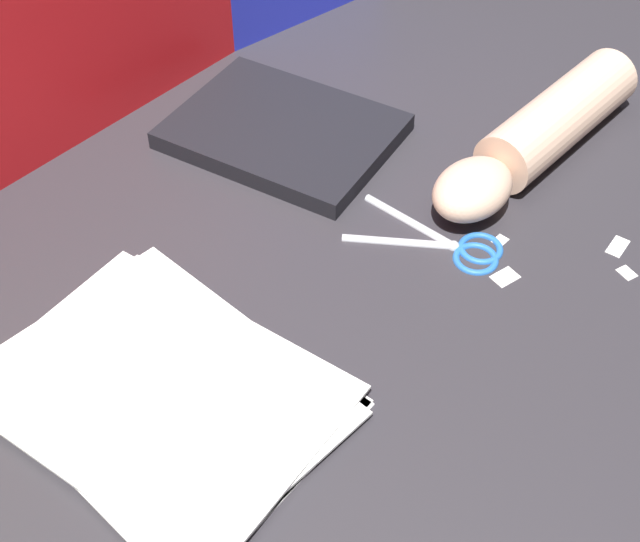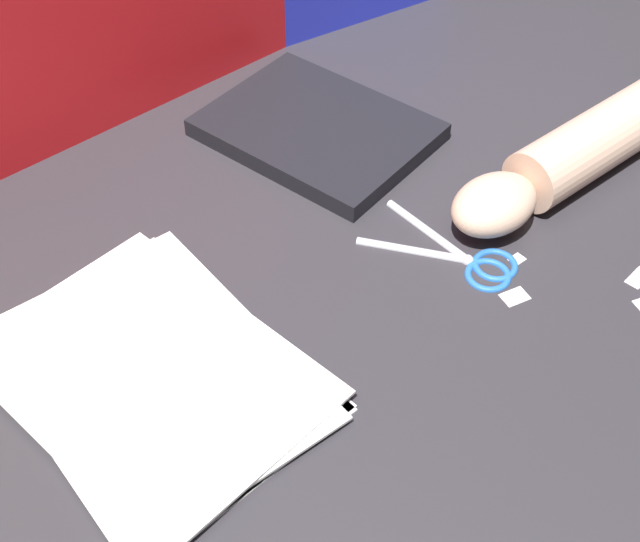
# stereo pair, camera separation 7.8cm
# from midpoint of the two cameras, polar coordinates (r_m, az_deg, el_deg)

# --- Properties ---
(ground_plane) EXTENTS (6.00, 6.00, 0.00)m
(ground_plane) POSITION_cam_midpoint_polar(r_m,az_deg,el_deg) (0.84, -5.81, -2.29)
(ground_plane) COLOR #2D2B30
(paper_stack) EXTENTS (0.24, 0.31, 0.01)m
(paper_stack) POSITION_cam_midpoint_polar(r_m,az_deg,el_deg) (0.78, -12.93, -7.73)
(paper_stack) COLOR white
(paper_stack) RESTS_ON ground_plane
(book_closed) EXTENTS (0.22, 0.27, 0.02)m
(book_closed) POSITION_cam_midpoint_polar(r_m,az_deg,el_deg) (1.02, -4.60, 8.81)
(book_closed) COLOR black
(book_closed) RESTS_ON ground_plane
(scissors) EXTENTS (0.11, 0.17, 0.01)m
(scissors) POSITION_cam_midpoint_polar(r_m,az_deg,el_deg) (0.89, 5.84, 1.72)
(scissors) COLOR silver
(scissors) RESTS_ON ground_plane
(hand_forearm) EXTENTS (0.33, 0.09, 0.07)m
(hand_forearm) POSITION_cam_midpoint_polar(r_m,az_deg,el_deg) (0.99, 11.62, 8.43)
(hand_forearm) COLOR beige
(hand_forearm) RESTS_ON ground_plane
(paper_scrap_near) EXTENTS (0.03, 0.02, 0.00)m
(paper_scrap_near) POSITION_cam_midpoint_polar(r_m,az_deg,el_deg) (0.93, 16.27, 1.41)
(paper_scrap_near) COLOR white
(paper_scrap_near) RESTS_ON ground_plane
(paper_scrap_mid) EXTENTS (0.03, 0.02, 0.00)m
(paper_scrap_mid) POSITION_cam_midpoint_polar(r_m,az_deg,el_deg) (0.87, 9.28, -0.50)
(paper_scrap_mid) COLOR white
(paper_scrap_mid) RESTS_ON ground_plane
(paper_scrap_far) EXTENTS (0.02, 0.02, 0.00)m
(paper_scrap_far) POSITION_cam_midpoint_polar(r_m,az_deg,el_deg) (0.90, 16.74, -0.23)
(paper_scrap_far) COLOR white
(paper_scrap_far) RESTS_ON ground_plane
(paper_scrap_side) EXTENTS (0.02, 0.01, 0.00)m
(paper_scrap_side) POSITION_cam_midpoint_polar(r_m,az_deg,el_deg) (0.91, 9.07, 1.83)
(paper_scrap_side) COLOR white
(paper_scrap_side) RESTS_ON ground_plane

